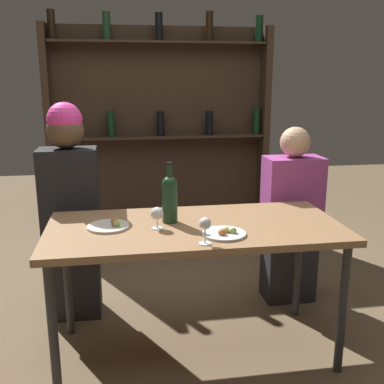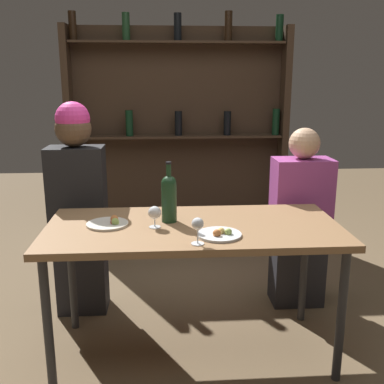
# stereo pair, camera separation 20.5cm
# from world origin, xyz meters

# --- Properties ---
(ground_plane) EXTENTS (10.00, 10.00, 0.00)m
(ground_plane) POSITION_xyz_m (0.00, 0.00, 0.00)
(ground_plane) COLOR brown
(dining_table) EXTENTS (1.52, 0.70, 0.74)m
(dining_table) POSITION_xyz_m (0.00, 0.00, 0.67)
(dining_table) COLOR olive
(dining_table) RESTS_ON ground_plane
(wine_rack_wall) EXTENTS (2.04, 0.21, 2.05)m
(wine_rack_wall) POSITION_xyz_m (0.00, 2.02, 1.04)
(wine_rack_wall) COLOR #38281C
(wine_rack_wall) RESTS_ON ground_plane
(wine_bottle) EXTENTS (0.08, 0.08, 0.32)m
(wine_bottle) POSITION_xyz_m (-0.12, 0.07, 0.88)
(wine_bottle) COLOR #19381E
(wine_bottle) RESTS_ON dining_table
(wine_glass_0) EXTENTS (0.07, 0.07, 0.11)m
(wine_glass_0) POSITION_xyz_m (-0.20, -0.02, 0.81)
(wine_glass_0) COLOR silver
(wine_glass_0) RESTS_ON dining_table
(wine_glass_1) EXTENTS (0.06, 0.06, 0.13)m
(wine_glass_1) POSITION_xyz_m (0.00, -0.28, 0.83)
(wine_glass_1) COLOR silver
(wine_glass_1) RESTS_ON dining_table
(food_plate_0) EXTENTS (0.22, 0.22, 0.04)m
(food_plate_0) POSITION_xyz_m (0.12, -0.17, 0.75)
(food_plate_0) COLOR silver
(food_plate_0) RESTS_ON dining_table
(food_plate_1) EXTENTS (0.22, 0.22, 0.04)m
(food_plate_1) POSITION_xyz_m (-0.44, 0.03, 0.75)
(food_plate_1) COLOR silver
(food_plate_1) RESTS_ON dining_table
(seated_person_left) EXTENTS (0.34, 0.22, 1.34)m
(seated_person_left) POSITION_xyz_m (-0.68, 0.53, 0.68)
(seated_person_left) COLOR #26262B
(seated_person_left) RESTS_ON ground_plane
(seated_person_right) EXTENTS (0.37, 0.22, 1.18)m
(seated_person_right) POSITION_xyz_m (0.73, 0.53, 0.56)
(seated_person_right) COLOR #26262B
(seated_person_right) RESTS_ON ground_plane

